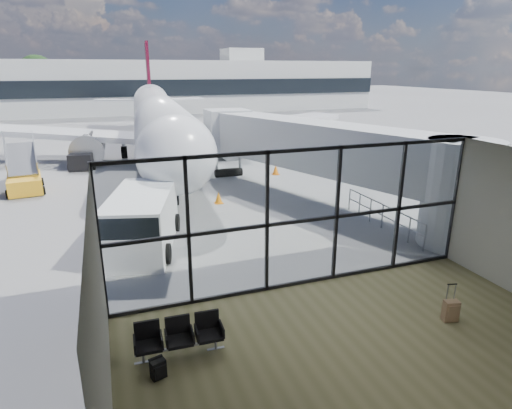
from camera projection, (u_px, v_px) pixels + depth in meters
ground at (153, 129)px, 49.91m from camera, size 220.00×220.00×0.00m
lounge_shell at (403, 274)px, 8.91m from camera, size 12.02×8.01×4.51m
glass_curtain_wall at (303, 219)px, 13.34m from camera, size 12.10×0.12×4.50m
jet_bridge at (331, 153)px, 21.10m from camera, size 8.00×16.50×4.33m
apron_railing at (382, 212)px, 18.74m from camera, size 0.06×5.46×1.11m
far_terminal at (131, 85)px, 68.16m from camera, size 80.00×12.20×11.00m
tree_5 at (37, 74)px, 72.03m from camera, size 6.27×6.27×9.03m
seating_row at (179, 334)px, 10.46m from camera, size 2.16×0.68×0.96m
backpack at (158, 369)px, 9.68m from camera, size 0.39×0.38×0.50m
suitcase at (451, 311)px, 11.85m from camera, size 0.45×0.36×1.10m
airliner at (158, 118)px, 34.46m from camera, size 32.30×37.47×9.65m
service_van at (142, 221)px, 16.50m from camera, size 3.43×5.41×2.18m
belt_loader at (85, 157)px, 30.63m from camera, size 2.24×4.56×2.01m
mobile_stairs at (25, 181)px, 24.44m from camera, size 2.29×3.79×2.53m
traffic_cone_b at (218, 198)px, 22.35m from camera, size 0.43×0.43×0.61m
traffic_cone_c at (276, 170)px, 28.47m from camera, size 0.46×0.46×0.65m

